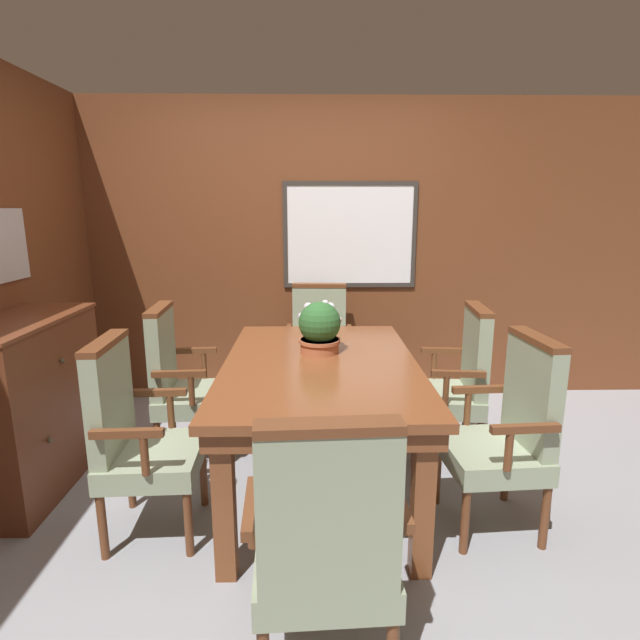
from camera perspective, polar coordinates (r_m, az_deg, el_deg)
ground_plane at (r=2.94m, az=-2.27°, el=-20.00°), size 14.00×14.00×0.00m
wall_back at (r=4.20m, az=-1.88°, el=7.76°), size 7.20×0.08×2.45m
dining_table at (r=2.80m, az=0.06°, el=-6.62°), size 1.06×1.67×0.76m
chair_left_near at (r=2.62m, az=-20.31°, el=-12.11°), size 0.47×0.54×0.99m
chair_head_far at (r=4.02m, az=-0.14°, el=-2.69°), size 0.54×0.48×0.99m
chair_right_far at (r=3.32m, az=15.38°, el=-6.53°), size 0.49×0.55×0.99m
chair_head_near at (r=1.78m, az=0.66°, el=-24.19°), size 0.54×0.48×0.99m
chair_right_near at (r=2.68m, az=20.66°, el=-11.58°), size 0.48×0.54×0.99m
chair_left_far at (r=3.32m, az=-15.63°, el=-6.52°), size 0.48×0.54×0.99m
potted_plant at (r=2.90m, az=-0.03°, el=-0.88°), size 0.26×0.25×0.31m
sideboard_cabinet at (r=3.30m, az=-30.41°, el=-8.39°), size 0.46×1.00×0.99m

